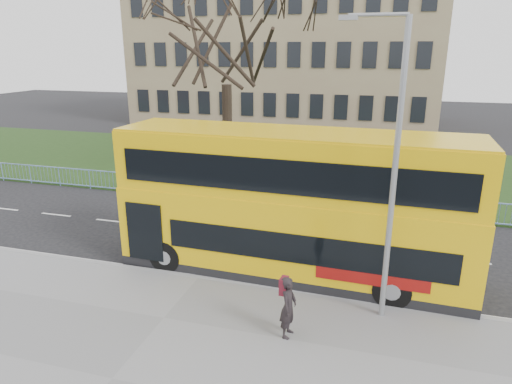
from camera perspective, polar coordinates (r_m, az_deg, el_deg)
ground at (r=17.16m, az=-5.10°, el=-8.52°), size 120.00×120.00×0.00m
pavement at (r=12.06m, az=-17.52°, el=-21.56°), size 80.00×10.50×0.12m
kerb at (r=15.85m, az=-7.14°, el=-10.62°), size 80.00×0.20×0.14m
grass_verge at (r=30.14m, az=4.66°, el=3.07°), size 80.00×15.40×0.08m
guard_railing at (r=22.79m, az=0.79°, el=-0.29°), size 40.00×0.12×1.10m
bare_tree at (r=25.86m, az=-3.74°, el=15.61°), size 9.24×9.24×13.20m
civic_building at (r=50.49m, az=3.99°, el=16.85°), size 30.00×15.00×14.00m
yellow_bus at (r=15.24m, az=4.59°, el=-1.18°), size 11.82×3.18×4.92m
pedestrian at (r=12.45m, az=4.06°, el=-14.14°), size 0.47×0.67×1.72m
street_lamp at (r=12.46m, az=16.55°, el=3.40°), size 1.74×0.19×8.21m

